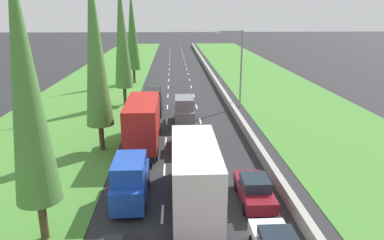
% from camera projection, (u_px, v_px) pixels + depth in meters
% --- Properties ---
extents(ground_plane, '(300.00, 300.00, 0.00)m').
position_uv_depth(ground_plane, '(179.00, 77.00, 63.56)').
color(ground_plane, '#28282B').
rests_on(ground_plane, ground).
extents(grass_verge_left, '(14.00, 140.00, 0.04)m').
position_uv_depth(grass_verge_left, '(106.00, 77.00, 62.90)').
color(grass_verge_left, '#478433').
rests_on(grass_verge_left, ground).
extents(grass_verge_right, '(14.00, 140.00, 0.04)m').
position_uv_depth(grass_verge_right, '(260.00, 76.00, 64.28)').
color(grass_verge_right, '#478433').
rests_on(grass_verge_right, ground).
extents(median_barrier, '(0.44, 120.00, 0.85)m').
position_uv_depth(median_barrier, '(211.00, 74.00, 63.73)').
color(median_barrier, '#9E9B93').
rests_on(median_barrier, ground).
extents(lane_markings, '(3.64, 116.00, 0.01)m').
position_uv_depth(lane_markings, '(179.00, 77.00, 63.56)').
color(lane_markings, white).
rests_on(lane_markings, ground).
extents(blue_van_left_lane, '(1.96, 4.90, 2.82)m').
position_uv_depth(blue_van_left_lane, '(131.00, 180.00, 21.35)').
color(blue_van_left_lane, '#1E47B7').
rests_on(blue_van_left_lane, ground).
extents(red_box_truck_left_lane, '(2.46, 9.40, 4.18)m').
position_uv_depth(red_box_truck_left_lane, '(144.00, 122.00, 30.01)').
color(red_box_truck_left_lane, black).
rests_on(red_box_truck_left_lane, ground).
extents(white_box_truck_centre_lane, '(2.46, 9.40, 4.18)m').
position_uv_depth(white_box_truck_centre_lane, '(194.00, 173.00, 20.48)').
color(white_box_truck_centre_lane, black).
rests_on(white_box_truck_centre_lane, ground).
extents(green_sedan_centre_lane, '(1.82, 4.50, 1.64)m').
position_uv_depth(green_sedan_centre_lane, '(185.00, 140.00, 29.92)').
color(green_sedan_centre_lane, '#237A33').
rests_on(green_sedan_centre_lane, ground).
extents(black_van_left_lane, '(1.96, 4.90, 2.82)m').
position_uv_depth(black_van_left_lane, '(153.00, 102.00, 40.01)').
color(black_van_left_lane, black).
rests_on(black_van_left_lane, ground).
extents(silver_sedan_left_lane, '(1.82, 4.50, 1.64)m').
position_uv_depth(silver_sedan_left_lane, '(153.00, 94.00, 46.68)').
color(silver_sedan_left_lane, silver).
rests_on(silver_sedan_left_lane, ground).
extents(maroon_sedan_right_lane, '(1.82, 4.50, 1.64)m').
position_uv_depth(maroon_sedan_right_lane, '(254.00, 190.00, 21.48)').
color(maroon_sedan_right_lane, maroon).
rests_on(maroon_sedan_right_lane, ground).
extents(grey_van_centre_lane, '(1.96, 4.90, 2.82)m').
position_uv_depth(grey_van_centre_lane, '(184.00, 111.00, 36.47)').
color(grey_van_centre_lane, slate).
rests_on(grey_van_centre_lane, ground).
extents(poplar_tree_nearest, '(2.14, 2.14, 13.68)m').
position_uv_depth(poplar_tree_nearest, '(25.00, 84.00, 15.93)').
color(poplar_tree_nearest, '#4C3823').
rests_on(poplar_tree_nearest, ground).
extents(poplar_tree_second, '(2.17, 2.17, 14.72)m').
position_uv_depth(poplar_tree_second, '(95.00, 46.00, 27.51)').
color(poplar_tree_second, '#4C3823').
rests_on(poplar_tree_second, ground).
extents(poplar_tree_third, '(2.17, 2.17, 14.88)m').
position_uv_depth(poplar_tree_third, '(122.00, 34.00, 42.11)').
color(poplar_tree_third, '#4C3823').
rests_on(poplar_tree_third, ground).
extents(poplar_tree_fourth, '(2.16, 2.16, 14.34)m').
position_uv_depth(poplar_tree_fourth, '(132.00, 30.00, 55.66)').
color(poplar_tree_fourth, '#4C3823').
rests_on(poplar_tree_fourth, ground).
extents(street_light_mast, '(3.20, 0.28, 9.00)m').
position_uv_depth(street_light_mast, '(238.00, 63.00, 41.81)').
color(street_light_mast, gray).
rests_on(street_light_mast, ground).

